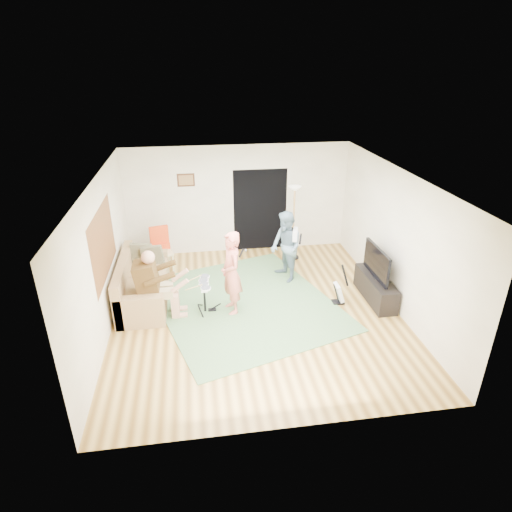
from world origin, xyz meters
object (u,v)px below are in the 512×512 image
at_px(sofa, 140,287).
at_px(guitar_spare, 339,292).
at_px(singer, 231,273).
at_px(tv_cabinet, 375,288).
at_px(television, 377,262).
at_px(guitarist, 286,247).
at_px(drum_kit, 205,298).
at_px(torchiere_lamp, 294,210).
at_px(dining_chair, 163,256).

bearing_deg(sofa, guitar_spare, -10.18).
relative_size(singer, tv_cabinet, 1.19).
bearing_deg(singer, television, 77.72).
height_order(sofa, singer, singer).
bearing_deg(guitarist, drum_kit, -76.10).
bearing_deg(tv_cabinet, torchiere_lamp, 119.31).
height_order(dining_chair, tv_cabinet, dining_chair).
bearing_deg(drum_kit, singer, -5.24).
distance_m(drum_kit, tv_cabinet, 3.50).
xyz_separation_m(guitar_spare, tv_cabinet, (0.79, 0.04, 0.00)).
height_order(drum_kit, tv_cabinet, drum_kit).
relative_size(drum_kit, guitarist, 0.43).
height_order(guitarist, dining_chair, guitarist).
bearing_deg(dining_chair, television, -38.61).
height_order(torchiere_lamp, dining_chair, torchiere_lamp).
xyz_separation_m(singer, tv_cabinet, (2.97, 0.02, -0.58)).
distance_m(guitarist, guitar_spare, 1.55).
bearing_deg(drum_kit, tv_cabinet, -0.49).
height_order(sofa, guitar_spare, sofa).
bearing_deg(torchiere_lamp, sofa, -156.69).
xyz_separation_m(guitar_spare, television, (0.74, 0.04, 0.60)).
bearing_deg(sofa, dining_chair, 72.11).
distance_m(guitarist, torchiere_lamp, 1.25).
bearing_deg(drum_kit, sofa, 153.42).
height_order(singer, torchiere_lamp, torchiere_lamp).
height_order(singer, tv_cabinet, singer).
bearing_deg(guitar_spare, sofa, 169.82).
relative_size(tv_cabinet, television, 1.25).
xyz_separation_m(sofa, dining_chair, (0.41, 1.28, 0.08)).
relative_size(guitarist, television, 1.42).
relative_size(sofa, guitarist, 1.40).
bearing_deg(drum_kit, torchiere_lamp, 44.03).
bearing_deg(sofa, television, -8.14).
relative_size(dining_chair, television, 0.95).
bearing_deg(dining_chair, singer, -68.70).
height_order(torchiere_lamp, television, torchiere_lamp).
xyz_separation_m(drum_kit, dining_chair, (-0.89, 1.93, 0.08)).
distance_m(singer, tv_cabinet, 3.03).
relative_size(drum_kit, television, 0.61).
relative_size(sofa, dining_chair, 2.09).
distance_m(torchiere_lamp, dining_chair, 3.27).
bearing_deg(television, singer, -179.63).
height_order(sofa, guitarist, guitarist).
bearing_deg(tv_cabinet, guitar_spare, -177.10).
height_order(singer, dining_chair, singer).
height_order(guitarist, television, guitarist).
bearing_deg(guitar_spare, drum_kit, 178.53).
relative_size(guitar_spare, tv_cabinet, 0.62).
bearing_deg(sofa, singer, -20.90).
xyz_separation_m(torchiere_lamp, dining_chair, (-3.14, -0.25, -0.88)).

